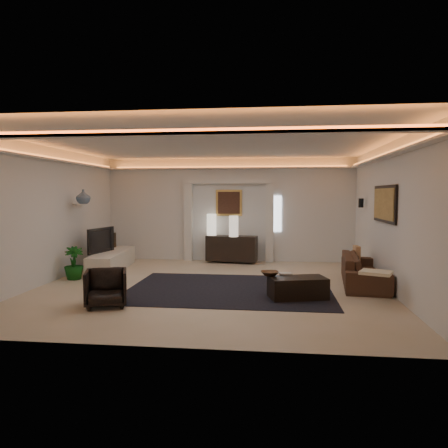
# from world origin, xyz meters

# --- Properties ---
(floor) EXTENTS (7.00, 7.00, 0.00)m
(floor) POSITION_xyz_m (0.00, 0.00, 0.00)
(floor) COLOR beige
(floor) RESTS_ON ground
(ceiling) EXTENTS (7.00, 7.00, 0.00)m
(ceiling) POSITION_xyz_m (0.00, 0.00, 2.90)
(ceiling) COLOR white
(ceiling) RESTS_ON ground
(wall_back) EXTENTS (7.00, 0.00, 7.00)m
(wall_back) POSITION_xyz_m (0.00, 3.50, 1.45)
(wall_back) COLOR silver
(wall_back) RESTS_ON ground
(wall_front) EXTENTS (7.00, 0.00, 7.00)m
(wall_front) POSITION_xyz_m (0.00, -3.50, 1.45)
(wall_front) COLOR silver
(wall_front) RESTS_ON ground
(wall_left) EXTENTS (0.00, 7.00, 7.00)m
(wall_left) POSITION_xyz_m (-3.50, 0.00, 1.45)
(wall_left) COLOR silver
(wall_left) RESTS_ON ground
(wall_right) EXTENTS (0.00, 7.00, 7.00)m
(wall_right) POSITION_xyz_m (3.50, 0.00, 1.45)
(wall_right) COLOR silver
(wall_right) RESTS_ON ground
(cove_soffit) EXTENTS (7.00, 7.00, 0.04)m
(cove_soffit) POSITION_xyz_m (0.00, 0.00, 2.62)
(cove_soffit) COLOR silver
(cove_soffit) RESTS_ON ceiling
(daylight_slit) EXTENTS (0.25, 0.03, 1.00)m
(daylight_slit) POSITION_xyz_m (1.35, 3.48, 1.35)
(daylight_slit) COLOR white
(daylight_slit) RESTS_ON wall_back
(area_rug) EXTENTS (4.00, 3.00, 0.01)m
(area_rug) POSITION_xyz_m (0.40, -0.20, 0.01)
(area_rug) COLOR black
(area_rug) RESTS_ON ground
(pilaster_left) EXTENTS (0.22, 0.20, 2.20)m
(pilaster_left) POSITION_xyz_m (-1.15, 3.40, 1.10)
(pilaster_left) COLOR silver
(pilaster_left) RESTS_ON ground
(pilaster_right) EXTENTS (0.22, 0.20, 2.20)m
(pilaster_right) POSITION_xyz_m (1.15, 3.40, 1.10)
(pilaster_right) COLOR silver
(pilaster_right) RESTS_ON ground
(alcove_header) EXTENTS (2.52, 0.20, 0.12)m
(alcove_header) POSITION_xyz_m (0.00, 3.40, 2.25)
(alcove_header) COLOR silver
(alcove_header) RESTS_ON wall_back
(painting_frame) EXTENTS (0.74, 0.04, 0.74)m
(painting_frame) POSITION_xyz_m (0.00, 3.47, 1.65)
(painting_frame) COLOR tan
(painting_frame) RESTS_ON wall_back
(painting_canvas) EXTENTS (0.62, 0.02, 0.62)m
(painting_canvas) POSITION_xyz_m (0.00, 3.44, 1.65)
(painting_canvas) COLOR #4C2D1E
(painting_canvas) RESTS_ON wall_back
(art_panel_frame) EXTENTS (0.04, 1.64, 0.74)m
(art_panel_frame) POSITION_xyz_m (3.47, 0.30, 1.70)
(art_panel_frame) COLOR black
(art_panel_frame) RESTS_ON wall_right
(art_panel_gold) EXTENTS (0.02, 1.50, 0.62)m
(art_panel_gold) POSITION_xyz_m (3.44, 0.30, 1.70)
(art_panel_gold) COLOR tan
(art_panel_gold) RESTS_ON wall_right
(wall_sconce) EXTENTS (0.12, 0.12, 0.22)m
(wall_sconce) POSITION_xyz_m (3.38, 2.20, 1.68)
(wall_sconce) COLOR black
(wall_sconce) RESTS_ON wall_right
(wall_niche) EXTENTS (0.10, 0.55, 0.04)m
(wall_niche) POSITION_xyz_m (-3.44, 1.40, 1.65)
(wall_niche) COLOR silver
(wall_niche) RESTS_ON wall_left
(console) EXTENTS (1.43, 0.62, 0.69)m
(console) POSITION_xyz_m (0.11, 3.11, 0.40)
(console) COLOR black
(console) RESTS_ON ground
(lamp_left) EXTENTS (0.35, 0.35, 0.59)m
(lamp_left) POSITION_xyz_m (-0.46, 3.25, 1.09)
(lamp_left) COLOR white
(lamp_left) RESTS_ON console
(lamp_right) EXTENTS (0.33, 0.33, 0.56)m
(lamp_right) POSITION_xyz_m (0.19, 2.90, 1.09)
(lamp_right) COLOR beige
(lamp_right) RESTS_ON console
(media_ledge) EXTENTS (0.86, 2.48, 0.46)m
(media_ledge) POSITION_xyz_m (-2.76, 1.69, 0.23)
(media_ledge) COLOR beige
(media_ledge) RESTS_ON ground
(tv) EXTENTS (1.07, 0.34, 0.61)m
(tv) POSITION_xyz_m (-3.07, 1.52, 0.76)
(tv) COLOR black
(tv) RESTS_ON media_ledge
(figurine) EXTENTS (0.19, 0.19, 0.39)m
(figurine) POSITION_xyz_m (-3.07, 2.59, 0.64)
(figurine) COLOR #2D2317
(figurine) RESTS_ON media_ledge
(ginger_jar) EXTENTS (0.42, 0.42, 0.34)m
(ginger_jar) POSITION_xyz_m (-3.15, 0.97, 1.84)
(ginger_jar) COLOR #3C4853
(ginger_jar) RESTS_ON wall_niche
(plant) EXTENTS (0.57, 0.57, 0.73)m
(plant) POSITION_xyz_m (-3.14, 0.40, 0.37)
(plant) COLOR #104A11
(plant) RESTS_ON ground
(sofa) EXTENTS (2.26, 1.10, 0.64)m
(sofa) POSITION_xyz_m (3.15, 0.51, 0.32)
(sofa) COLOR black
(sofa) RESTS_ON ground
(throw_blanket) EXTENTS (0.63, 0.58, 0.05)m
(throw_blanket) POSITION_xyz_m (3.02, -1.03, 0.55)
(throw_blanket) COLOR beige
(throw_blanket) RESTS_ON sofa
(throw_pillow) EXTENTS (0.12, 0.35, 0.34)m
(throw_pillow) POSITION_xyz_m (3.15, 1.40, 0.55)
(throw_pillow) COLOR tan
(throw_pillow) RESTS_ON sofa
(coffee_table) EXTENTS (1.12, 0.80, 0.38)m
(coffee_table) POSITION_xyz_m (1.71, -0.80, 0.20)
(coffee_table) COLOR black
(coffee_table) RESTS_ON ground
(bowl) EXTENTS (0.38, 0.38, 0.08)m
(bowl) POSITION_xyz_m (1.21, -0.71, 0.45)
(bowl) COLOR #462D1A
(bowl) RESTS_ON coffee_table
(magazine) EXTENTS (0.26, 0.20, 0.03)m
(magazine) POSITION_xyz_m (1.50, -0.53, 0.42)
(magazine) COLOR silver
(magazine) RESTS_ON coffee_table
(armchair) EXTENTS (0.86, 0.87, 0.63)m
(armchair) POSITION_xyz_m (-1.53, -1.72, 0.31)
(armchair) COLOR #2E231D
(armchair) RESTS_ON ground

